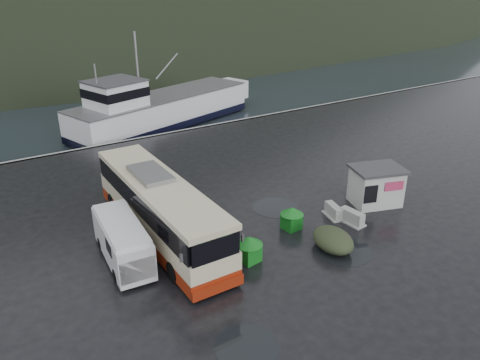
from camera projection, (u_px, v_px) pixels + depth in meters
ground at (235, 243)px, 26.14m from camera, size 160.00×160.00×0.00m
quay_edge at (117, 142)px, 41.57m from camera, size 160.00×0.60×1.50m
coach_bus at (162, 236)px, 26.79m from camera, size 3.22×12.97×3.67m
white_van at (125, 260)px, 24.52m from camera, size 2.37×5.73×2.33m
waste_bin_left at (249, 260)px, 24.52m from camera, size 1.15×1.15×1.43m
waste_bin_right at (291, 228)px, 27.60m from camera, size 1.05×1.05×1.38m
dome_tent at (332, 248)px, 25.60m from camera, size 2.49×3.11×1.09m
ticket_kiosk at (374, 203)px, 30.61m from camera, size 3.81×3.31×2.51m
jersey_barrier_a at (333, 217)px, 28.93m from camera, size 1.12×1.70×0.78m
jersey_barrier_b at (367, 198)px, 31.37m from camera, size 1.27×1.89×0.86m
jersey_barrier_c at (351, 223)px, 28.19m from camera, size 0.98×1.73×0.83m
fishing_trawler at (163, 112)px, 50.54m from camera, size 25.57×12.74×10.03m
puddles at (296, 253)px, 25.15m from camera, size 11.24×12.10×0.01m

